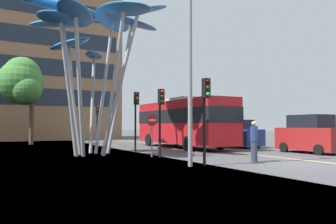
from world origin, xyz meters
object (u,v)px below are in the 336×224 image
Objects in this scene: leaf_sculpture at (89,32)px; street_lamp at (195,37)px; traffic_light_island_mid at (136,108)px; no_entry_sign at (152,128)px; traffic_light_kerb_near at (206,102)px; pedestrian at (254,141)px; traffic_light_kerb_far at (161,108)px; traffic_light_opposite at (98,116)px; car_parked_far at (235,134)px; red_bus at (183,121)px; car_parked_mid at (311,135)px; car_side_street at (192,132)px; car_far_side at (156,132)px.

street_lamp is (2.36, -7.20, -1.68)m from leaf_sculpture.
traffic_light_island_mid is 4.06m from no_entry_sign.
traffic_light_kerb_near reaches higher than pedestrian.
leaf_sculpture is at bearing 130.54° from traffic_light_kerb_far.
traffic_light_kerb_near is at bearing -93.80° from traffic_light_island_mid.
traffic_light_opposite is 11.02m from car_parked_far.
leaf_sculpture is at bearing -161.55° from red_bus.
car_side_street is (-0.16, 12.60, -0.01)m from car_parked_mid.
traffic_light_kerb_near is at bearing -121.52° from car_side_street.
car_parked_far is 2.02× the size of no_entry_sign.
car_side_street reaches higher than car_far_side.
car_parked_far is at bearing -37.27° from traffic_light_opposite.
traffic_light_island_mid is 10.74m from car_parked_mid.
car_side_street is 15.90m from pedestrian.
car_far_side is (8.79, 6.73, -1.44)m from traffic_light_opposite.
traffic_light_island_mid is 6.92m from traffic_light_opposite.
pedestrian is (-6.28, -14.60, -0.12)m from car_side_street.
red_bus is 2.55× the size of car_far_side.
leaf_sculpture is 13.15m from car_parked_far.
car_side_street is 0.94× the size of car_far_side.
traffic_light_opposite is at bearing -142.53° from car_far_side.
traffic_light_kerb_far is 0.90× the size of car_parked_mid.
car_parked_mid is (9.15, -1.87, -1.49)m from traffic_light_kerb_far.
traffic_light_opposite is 10.74m from no_entry_sign.
traffic_light_kerb_far is 0.42× the size of street_lamp.
street_lamp is at bearing -179.63° from pedestrian.
red_bus is 11.17m from traffic_light_kerb_near.
no_entry_sign is at bearing 120.24° from traffic_light_kerb_far.
leaf_sculpture is at bearing 127.64° from pedestrian.
car_parked_mid is 9.72m from no_entry_sign.
red_bus is 9.59m from leaf_sculpture.
traffic_light_kerb_far is (2.82, -3.30, -4.39)m from leaf_sculpture.
car_parked_far is 2.44× the size of pedestrian.
car_far_side is at bearing 58.29° from traffic_light_island_mid.
traffic_light_island_mid reaches higher than car_side_street.
red_bus is at bearing 46.00° from no_entry_sign.
car_side_street is at bearing -2.82° from traffic_light_opposite.
no_entry_sign is at bearing -101.32° from traffic_light_island_mid.
red_bus reaches higher than no_entry_sign.
no_entry_sign is (-0.40, -10.70, -0.92)m from traffic_light_opposite.
car_side_street is at bearing -89.34° from car_far_side.
red_bus is 10.09m from pedestrian.
traffic_light_kerb_near is (2.76, -7.35, -4.36)m from leaf_sculpture.
traffic_light_opposite is (2.95, 7.86, -4.54)m from leaf_sculpture.
traffic_light_kerb_near is 1.61× the size of no_entry_sign.
car_far_side is at bearing 74.10° from pedestrian.
car_parked_mid is at bearing -87.05° from car_parked_far.
traffic_light_kerb_far is 1.06× the size of traffic_light_opposite.
car_parked_mid is at bearing -89.30° from car_far_side.
traffic_light_kerb_near reaches higher than car_far_side.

